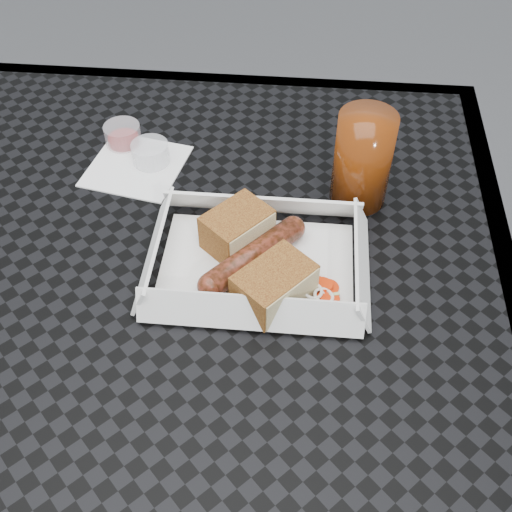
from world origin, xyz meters
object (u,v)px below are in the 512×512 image
Objects in this scene: drink_glass at (363,160)px; bratwurst at (253,256)px; patio_table at (179,299)px; food_tray at (257,266)px.

bratwurst is at bearing -132.98° from drink_glass.
patio_table is 6.34× the size of bratwurst.
food_tray is at bearing -2.36° from patio_table.
patio_table is 6.43× the size of drink_glass.
food_tray is 1.77× the size of drink_glass.
food_tray is at bearing -131.99° from drink_glass.
drink_glass reaches higher than bratwurst.
food_tray is 0.02m from bratwurst.
food_tray is 1.74× the size of bratwurst.
patio_table is 0.13m from food_tray.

